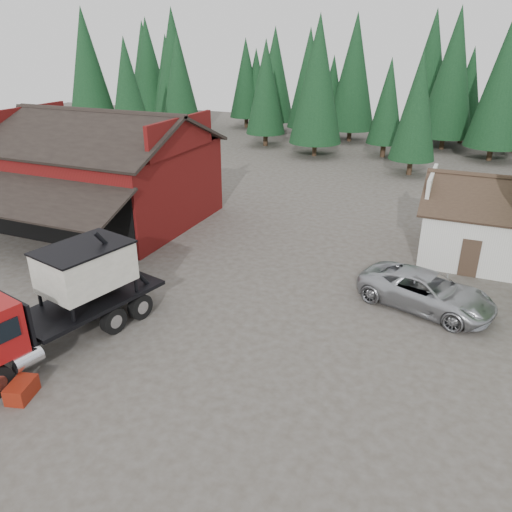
% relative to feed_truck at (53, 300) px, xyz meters
% --- Properties ---
extents(ground, '(120.00, 120.00, 0.00)m').
position_rel_feed_truck_xyz_m(ground, '(3.17, 2.97, -1.98)').
color(ground, '#443E36').
rests_on(ground, ground).
extents(red_barn, '(12.80, 13.63, 7.18)m').
position_rel_feed_truck_xyz_m(red_barn, '(-7.83, 12.88, 0.71)').
color(red_barn, maroon).
rests_on(red_barn, ground).
extents(farmhouse, '(8.60, 6.42, 4.65)m').
position_rel_feed_truck_xyz_m(farmhouse, '(16.17, 15.97, -0.32)').
color(farmhouse, silver).
rests_on(farmhouse, ground).
extents(conifer_backdrop, '(76.00, 16.00, 16.00)m').
position_rel_feed_truck_xyz_m(conifer_backdrop, '(3.17, 44.97, -1.98)').
color(conifer_backdrop, black).
rests_on(conifer_backdrop, ground).
extents(near_pine_a, '(4.40, 4.40, 11.40)m').
position_rel_feed_truck_xyz_m(near_pine_a, '(-18.83, 30.97, 4.41)').
color(near_pine_a, '#382619').
rests_on(near_pine_a, ground).
extents(near_pine_b, '(3.96, 3.96, 10.40)m').
position_rel_feed_truck_xyz_m(near_pine_b, '(9.17, 32.97, 3.91)').
color(near_pine_b, '#382619').
rests_on(near_pine_b, ground).
extents(near_pine_d, '(5.28, 5.28, 13.40)m').
position_rel_feed_truck_xyz_m(near_pine_d, '(-0.83, 36.97, 5.41)').
color(near_pine_d, '#382619').
rests_on(near_pine_d, ground).
extents(feed_truck, '(4.56, 9.71, 4.24)m').
position_rel_feed_truck_xyz_m(feed_truck, '(0.00, 0.00, 0.00)').
color(feed_truck, black).
rests_on(feed_truck, ground).
extents(silver_car, '(6.49, 4.35, 1.65)m').
position_rel_feed_truck_xyz_m(silver_car, '(13.03, 8.75, -1.16)').
color(silver_car, '#A9ACB1').
rests_on(silver_car, ground).
extents(equip_box, '(0.97, 1.25, 0.60)m').
position_rel_feed_truck_xyz_m(equip_box, '(1.16, -3.03, -1.68)').
color(equip_box, maroon).
rests_on(equip_box, ground).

